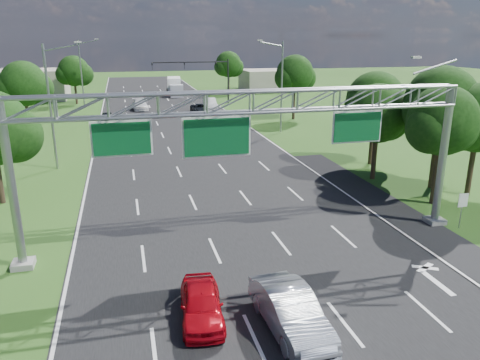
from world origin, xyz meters
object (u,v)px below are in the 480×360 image
object	(u,v)px
traffic_signal	(206,71)
silver_sedan	(290,311)
regulatory_sign	(463,203)
sign_gantry	(253,114)
red_coupe	(201,304)
box_truck	(175,87)

from	to	relation	value
traffic_signal	silver_sedan	distance (m)	61.49
traffic_signal	regulatory_sign	bearing A→B (deg)	-84.80
sign_gantry	traffic_signal	size ratio (longest dim) A/B	1.92
red_coupe	sign_gantry	bearing A→B (deg)	64.71
traffic_signal	silver_sedan	xyz separation A→B (m)	(-7.85, -60.83, -4.37)
regulatory_sign	silver_sedan	distance (m)	14.49
traffic_signal	red_coupe	world-z (taller)	traffic_signal
sign_gantry	regulatory_sign	xyz separation A→B (m)	(12.07, -1.02, -5.38)
regulatory_sign	red_coupe	size ratio (longest dim) A/B	0.53
box_truck	red_coupe	bearing A→B (deg)	-89.64
regulatory_sign	box_truck	xyz separation A→B (m)	(-8.62, 67.26, -0.02)
silver_sedan	sign_gantry	bearing A→B (deg)	81.15
traffic_signal	silver_sedan	world-z (taller)	traffic_signal
traffic_signal	red_coupe	xyz separation A→B (m)	(-10.93, -59.32, -4.49)
traffic_signal	box_truck	xyz separation A→B (m)	(-3.70, 13.24, -3.68)
sign_gantry	traffic_signal	bearing A→B (deg)	82.32
sign_gantry	traffic_signal	world-z (taller)	sign_gantry
red_coupe	regulatory_sign	bearing A→B (deg)	24.08
red_coupe	silver_sedan	bearing A→B (deg)	-20.57
silver_sedan	regulatory_sign	bearing A→B (deg)	24.31
silver_sedan	traffic_signal	bearing A→B (deg)	78.88
sign_gantry	silver_sedan	bearing A→B (deg)	-95.08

